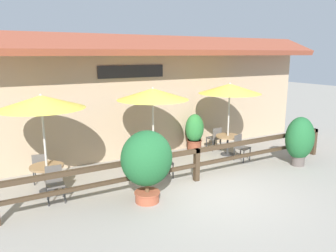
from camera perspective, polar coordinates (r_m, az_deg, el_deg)
The scene contains 18 objects.
ground_plane at distance 8.84m, azimuth 8.87°, elevation -11.57°, with size 60.00×60.00×0.00m, color gray.
building_facade at distance 11.65m, azimuth -3.39°, elevation 5.46°, with size 14.28×1.49×4.23m.
patio_railing at distance 9.38m, azimuth 5.03°, elevation -5.50°, with size 10.40×0.14×0.95m.
patio_umbrella_near at distance 8.83m, azimuth -21.22°, elevation 3.89°, with size 2.18×2.18×2.60m.
dining_table_near at distance 9.25m, azimuth -20.33°, elevation -7.34°, with size 0.86×0.86×0.72m.
chair_near_streetside at distance 8.64m, azimuth -19.13°, elevation -9.15°, with size 0.46×0.46×0.88m.
chair_near_wallside at distance 9.92m, azimuth -21.29°, elevation -6.53°, with size 0.51×0.51×0.88m.
patio_umbrella_middle at distance 9.89m, azimuth -2.67°, elevation 5.56°, with size 2.18×2.18×2.60m.
dining_table_middle at distance 10.27m, azimuth -2.57°, elevation -4.60°, with size 0.86×0.86×0.72m.
chair_middle_streetside at distance 9.73m, azimuth -0.62°, elevation -6.01°, with size 0.51×0.51×0.88m.
chair_middle_wallside at distance 10.87m, azimuth -4.27°, elevation -4.05°, with size 0.49×0.49×0.88m.
patio_umbrella_far at distance 11.65m, azimuth 10.71°, elevation 6.40°, with size 2.18×2.18×2.60m.
dining_table_far at distance 11.97m, azimuth 10.36°, elevation -2.32°, with size 0.86×0.86×0.72m.
chair_far_streetside at distance 11.47m, azimuth 12.56°, elevation -3.44°, with size 0.51×0.51×0.88m.
chair_far_wallside at distance 12.50m, azimuth 8.16°, elevation -1.95°, with size 0.43×0.43×0.88m.
potted_plant_corner_fern at distance 11.42m, azimuth 21.96°, elevation -2.17°, with size 0.96×0.86×1.61m.
potted_plant_tall_tropical at distance 7.94m, azimuth -3.73°, elevation -5.98°, with size 1.27×1.15×1.80m.
potted_plant_small_flowering at distance 12.24m, azimuth 4.64°, elevation -1.01°, with size 0.71×0.64×1.41m.
Camera 1 is at (-5.09, -6.28, 3.58)m, focal length 35.00 mm.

